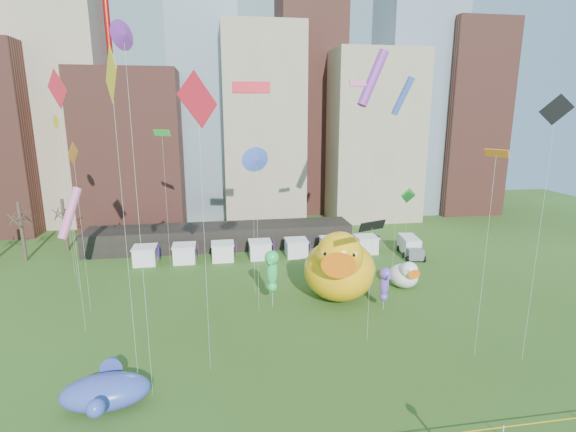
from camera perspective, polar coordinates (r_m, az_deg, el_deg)
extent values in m
cube|color=gray|center=(85.83, -27.52, 13.09)|extent=(14.00, 12.00, 42.00)
cube|color=brown|center=(77.35, -19.69, 7.98)|extent=(16.00, 14.00, 26.00)
cube|color=#8C9EB2|center=(84.34, -11.02, 18.75)|extent=(12.00, 12.00, 55.00)
cube|color=gray|center=(80.36, -3.46, 11.74)|extent=(14.00, 14.00, 34.00)
cube|color=brown|center=(89.11, 2.89, 22.87)|extent=(12.00, 12.00, 68.00)
cube|color=gray|center=(83.01, 10.80, 10.20)|extent=(16.00, 14.00, 30.00)
cube|color=#8C9EB2|center=(90.58, 16.34, 15.85)|extent=(14.00, 12.00, 48.00)
cube|color=brown|center=(93.41, 22.30, 11.62)|extent=(12.00, 12.00, 36.00)
cylinder|color=red|center=(87.80, -22.92, 24.73)|extent=(1.00, 1.00, 76.00)
cylinder|color=red|center=(92.63, 13.92, 24.68)|extent=(1.00, 1.00, 76.00)
cube|color=black|center=(64.31, -8.69, -2.67)|extent=(38.00, 6.00, 3.20)
cube|color=white|center=(59.49, -18.29, -5.02)|extent=(2.80, 2.80, 2.20)
cube|color=red|center=(59.07, -16.60, -4.52)|extent=(0.08, 1.40, 1.60)
cube|color=white|center=(58.88, -13.47, -4.89)|extent=(2.80, 2.80, 2.20)
cube|color=red|center=(58.62, -11.74, -4.37)|extent=(0.08, 1.40, 1.60)
cube|color=white|center=(58.71, -8.58, -4.72)|extent=(2.80, 2.80, 2.20)
cube|color=red|center=(58.59, -6.84, -4.19)|extent=(0.08, 1.40, 1.60)
cube|color=white|center=(58.95, -3.71, -4.52)|extent=(2.80, 2.80, 2.20)
cube|color=red|center=(58.99, -1.97, -3.98)|extent=(0.08, 1.40, 1.60)
cube|color=white|center=(59.62, 1.09, -4.29)|extent=(2.80, 2.80, 2.20)
cube|color=red|center=(59.81, 2.79, -3.74)|extent=(0.08, 1.40, 1.60)
cube|color=white|center=(60.69, 5.75, -4.04)|extent=(2.80, 2.80, 2.20)
cube|color=red|center=(61.02, 7.40, -3.49)|extent=(0.08, 1.40, 1.60)
cube|color=white|center=(62.14, 10.22, -3.77)|extent=(2.80, 2.80, 2.20)
cube|color=red|center=(62.62, 11.79, -3.23)|extent=(0.08, 1.40, 1.60)
cylinder|color=#382B21|center=(66.86, -31.62, -1.78)|extent=(0.44, 0.44, 8.00)
cylinder|color=#382B21|center=(69.16, -27.32, -1.05)|extent=(0.44, 0.44, 7.50)
cylinder|color=white|center=(31.78, 26.46, -24.13)|extent=(0.06, 0.06, 0.90)
ellipsoid|color=#FFB00D|center=(46.29, 6.81, -7.01)|extent=(9.81, 10.67, 6.21)
ellipsoid|color=#FFB00D|center=(49.58, 6.90, -5.82)|extent=(2.44, 2.14, 2.52)
sphere|color=#FFB00D|center=(42.84, 6.81, -5.15)|extent=(5.85, 5.85, 4.67)
cone|color=orange|center=(41.02, 6.74, -6.22)|extent=(3.08, 2.77, 2.57)
sphere|color=white|center=(41.47, 5.01, -4.82)|extent=(0.84, 0.84, 0.84)
sphere|color=white|center=(41.43, 8.57, -4.94)|extent=(0.84, 0.84, 0.84)
sphere|color=black|center=(41.09, 4.98, -4.99)|extent=(0.42, 0.42, 0.42)
sphere|color=black|center=(41.05, 8.58, -5.11)|extent=(0.42, 0.42, 0.42)
ellipsoid|color=white|center=(50.97, 14.94, -7.61)|extent=(3.45, 3.95, 2.60)
ellipsoid|color=white|center=(52.16, 14.17, -7.16)|extent=(0.92, 0.74, 1.05)
sphere|color=white|center=(49.67, 15.67, -6.93)|extent=(2.11, 2.11, 1.96)
cone|color=orange|center=(49.02, 16.14, -7.31)|extent=(1.15, 0.97, 1.08)
sphere|color=white|center=(48.89, 15.45, -6.91)|extent=(0.35, 0.35, 0.35)
sphere|color=white|center=(49.41, 16.54, -6.77)|extent=(0.35, 0.35, 0.35)
sphere|color=black|center=(48.75, 15.54, -6.98)|extent=(0.18, 0.18, 0.18)
sphere|color=black|center=(49.28, 16.64, -6.83)|extent=(0.18, 0.18, 0.18)
cylinder|color=silver|center=(44.12, -2.08, -9.65)|extent=(0.03, 0.03, 3.79)
ellipsoid|color=green|center=(43.42, -2.10, -7.34)|extent=(1.30, 1.16, 2.81)
sphere|color=green|center=(42.77, -2.09, -5.52)|extent=(1.76, 1.76, 1.43)
cone|color=green|center=(42.19, -1.98, -5.89)|extent=(0.72, 1.00, 0.50)
sphere|color=green|center=(44.06, -2.09, -9.28)|extent=(1.00, 1.00, 1.00)
cylinder|color=silver|center=(44.80, 12.50, -10.40)|extent=(0.03, 0.03, 2.65)
ellipsoid|color=#6745CF|center=(44.29, 12.59, -8.83)|extent=(0.90, 0.74, 2.27)
sphere|color=#6745CF|center=(43.73, 12.74, -7.42)|extent=(1.18, 1.18, 1.16)
cone|color=#6745CF|center=(43.30, 13.00, -7.73)|extent=(0.42, 0.73, 0.41)
sphere|color=#6745CF|center=(44.83, 12.48, -10.35)|extent=(0.81, 0.81, 0.81)
ellipsoid|color=#473DA8|center=(33.23, -22.87, -20.57)|extent=(5.96, 3.45, 2.23)
cone|color=#473DA8|center=(35.67, -22.04, -17.38)|extent=(1.66, 1.87, 1.56)
sphere|color=#473DA8|center=(30.39, -24.01, -22.14)|extent=(1.11, 1.11, 1.11)
cube|color=silver|center=(62.72, 15.66, -3.64)|extent=(2.75, 4.69, 2.21)
cube|color=#595960|center=(60.26, 16.39, -4.82)|extent=(2.25, 1.87, 1.42)
cylinder|color=black|center=(61.23, 15.03, -4.97)|extent=(0.33, 0.82, 0.80)
cylinder|color=black|center=(61.88, 17.00, -4.91)|extent=(0.33, 0.82, 0.80)
cylinder|color=black|center=(63.99, 14.29, -4.13)|extent=(0.33, 0.82, 0.80)
cylinder|color=black|center=(64.61, 16.19, -4.09)|extent=(0.33, 0.82, 0.80)
cylinder|color=silver|center=(31.42, -10.92, -3.75)|extent=(0.02, 0.02, 19.98)
cube|color=red|center=(30.10, -11.77, 14.76)|extent=(2.54, 2.80, 3.75)
cylinder|color=silver|center=(46.19, 8.68, 3.08)|extent=(0.02, 0.02, 22.05)
cube|color=pink|center=(45.60, 9.18, 16.85)|extent=(1.95, 0.76, 0.61)
cylinder|color=silver|center=(37.20, 30.05, -3.16)|extent=(0.02, 0.02, 19.37)
cube|color=black|center=(36.01, 31.85, 11.82)|extent=(1.86, 1.14, 2.16)
cylinder|color=silver|center=(52.95, 15.21, -2.66)|extent=(0.02, 0.02, 9.94)
cube|color=green|center=(51.85, 15.54, 2.63)|extent=(1.29, 1.35, 1.84)
cylinder|color=silver|center=(55.87, -27.16, 1.52)|extent=(0.02, 0.02, 18.23)
cone|color=yellow|center=(54.99, -28.17, 10.86)|extent=(0.95, 1.39, 1.51)
cylinder|color=silver|center=(41.57, -4.02, -2.91)|extent=(0.02, 0.02, 15.01)
cone|color=blue|center=(40.14, -4.19, 7.43)|extent=(1.92, 1.66, 2.26)
cylinder|color=silver|center=(45.74, -25.46, -2.32)|extent=(0.02, 0.02, 15.59)
cube|color=orange|center=(44.48, -26.45, 7.41)|extent=(0.35, 2.03, 2.05)
cylinder|color=silver|center=(51.97, 10.56, 4.65)|extent=(0.02, 0.02, 22.98)
cylinder|color=purple|center=(51.57, 11.12, 17.37)|extent=(3.88, 2.03, 6.35)
cylinder|color=silver|center=(44.82, -4.60, 2.60)|extent=(0.02, 0.02, 21.61)
cube|color=red|center=(44.14, -4.87, 16.52)|extent=(3.76, 0.91, 1.13)
cylinder|color=silver|center=(52.89, -26.29, -4.28)|extent=(0.02, 0.02, 8.76)
cylinder|color=pink|center=(51.84, -26.78, 0.35)|extent=(2.87, 3.04, 5.52)
cylinder|color=silver|center=(37.33, 10.68, -8.90)|extent=(0.02, 0.02, 10.24)
cube|color=black|center=(35.74, 11.03, -1.27)|extent=(2.52, 1.31, 0.79)
cylinder|color=silver|center=(53.85, -15.70, 1.43)|extent=(0.02, 0.02, 16.99)
cube|color=green|center=(52.84, -16.28, 10.48)|extent=(2.11, 1.75, 0.74)
cylinder|color=silver|center=(29.95, -20.50, -3.87)|extent=(0.02, 0.02, 21.33)
cube|color=yellow|center=(28.85, -22.28, 16.85)|extent=(1.34, 3.08, 3.34)
cylinder|color=silver|center=(50.26, 14.17, 3.02)|extent=(0.02, 0.02, 20.96)
cylinder|color=blue|center=(49.56, 14.87, 15.02)|extent=(2.17, 2.21, 4.09)
cylinder|color=silver|center=(36.57, 24.49, -5.32)|extent=(0.02, 0.02, 16.31)
cube|color=orange|center=(35.02, 25.77, 7.47)|extent=(1.02, 1.79, 0.58)
cylinder|color=silver|center=(29.04, -18.94, -2.08)|extent=(0.02, 0.02, 23.46)
cone|color=purple|center=(28.45, -20.82, 21.36)|extent=(0.74, 1.65, 1.67)
cylinder|color=silver|center=(40.96, -26.52, -0.20)|extent=(0.02, 0.02, 21.02)
cube|color=red|center=(40.11, -28.11, 14.56)|extent=(2.18, 2.32, 3.16)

